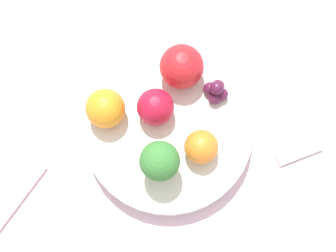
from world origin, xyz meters
name	(u,v)px	position (x,y,z in m)	size (l,w,h in m)	color
ground_plane	(168,138)	(0.00, 0.00, 0.00)	(6.00, 6.00, 0.00)	gray
table_surface	(168,136)	(0.00, 0.00, 0.01)	(1.20, 1.20, 0.02)	silver
bowl	(168,131)	(0.00, 0.00, 0.03)	(0.22, 0.22, 0.03)	silver
broccoli	(160,162)	(0.01, -0.05, 0.09)	(0.05, 0.05, 0.07)	#8CB76B
apple_red	(182,66)	(-0.01, 0.07, 0.08)	(0.06, 0.06, 0.06)	red
apple_green	(155,107)	(-0.02, 0.01, 0.07)	(0.05, 0.05, 0.05)	#B7142D
orange_front	(105,108)	(-0.08, -0.01, 0.07)	(0.05, 0.05, 0.05)	orange
orange_back	(201,147)	(0.05, -0.01, 0.07)	(0.04, 0.04, 0.04)	orange
grape_cluster	(216,91)	(0.04, 0.06, 0.06)	(0.03, 0.03, 0.03)	#511938
spoon	(299,152)	(0.17, 0.03, 0.02)	(0.06, 0.05, 0.01)	silver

